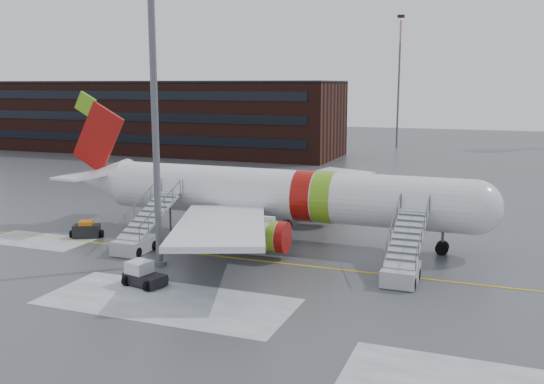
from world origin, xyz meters
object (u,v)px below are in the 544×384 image
at_px(airliner, 270,194).
at_px(airstair_fwd, 403,262).
at_px(pushback_tug, 143,275).
at_px(baggage_tractor, 87,230).
at_px(light_mast_near, 153,48).
at_px(airstair_aft, 140,235).

xyz_separation_m(airliner, airstair_fwd, (11.22, -6.54, -2.35)).
xyz_separation_m(airliner, pushback_tug, (-2.98, -13.18, -2.79)).
bearing_deg(baggage_tractor, pushback_tug, -38.36).
relative_size(airstair_fwd, pushback_tug, 2.82).
height_order(pushback_tug, light_mast_near, light_mast_near).
distance_m(baggage_tractor, light_mast_near, 16.82).
relative_size(airstair_fwd, baggage_tractor, 2.87).
xyz_separation_m(airstair_aft, light_mast_near, (3.28, -2.83, 12.90)).
distance_m(airstair_fwd, airstair_aft, 18.66).
bearing_deg(airstair_aft, baggage_tractor, 165.33).
distance_m(airliner, airstair_aft, 10.18).
distance_m(airstair_aft, pushback_tug, 8.01).
height_order(baggage_tractor, light_mast_near, light_mast_near).
distance_m(airstair_fwd, light_mast_near, 20.27).
distance_m(airstair_fwd, baggage_tractor, 24.60).
bearing_deg(pushback_tug, baggage_tractor, 141.64).
bearing_deg(airstair_fwd, pushback_tug, -154.94).
bearing_deg(airstair_fwd, airliner, 149.79).
bearing_deg(light_mast_near, airstair_fwd, 10.41).
relative_size(airliner, airstair_fwd, 4.55).
height_order(airstair_fwd, pushback_tug, airstair_fwd).
height_order(airstair_aft, pushback_tug, airstair_aft).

